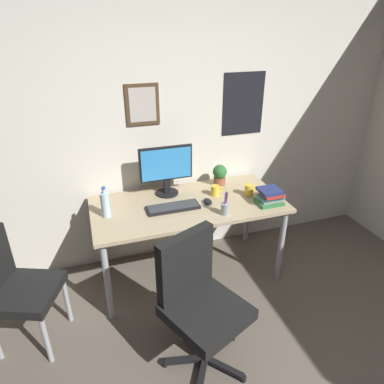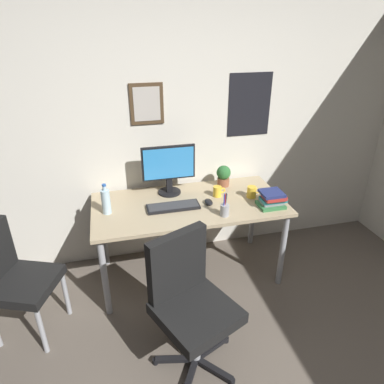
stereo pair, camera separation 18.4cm
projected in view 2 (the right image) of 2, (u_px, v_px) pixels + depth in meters
wall_back at (180, 123)px, 3.06m from camera, size 4.40×0.10×2.60m
desk at (189, 210)px, 2.93m from camera, size 1.60×0.77×0.74m
office_chair at (189, 298)px, 2.20m from camera, size 0.61×0.61×0.95m
side_chair at (14, 276)px, 2.43m from camera, size 0.55×0.55×0.88m
monitor at (169, 168)px, 2.97m from camera, size 0.46×0.20×0.43m
keyboard at (173, 207)px, 2.82m from camera, size 0.43×0.15×0.03m
computer_mouse at (209, 202)px, 2.88m from camera, size 0.06×0.11×0.04m
water_bottle at (106, 201)px, 2.70m from camera, size 0.07×0.07×0.25m
coffee_mug_near at (252, 192)px, 2.97m from camera, size 0.12×0.08×0.10m
coffee_mug_far at (218, 191)px, 2.99m from camera, size 0.11×0.07×0.09m
potted_plant at (223, 175)px, 3.16m from camera, size 0.13×0.13×0.20m
pen_cup at (225, 209)px, 2.69m from camera, size 0.07×0.07×0.20m
book_stack_left at (272, 199)px, 2.82m from camera, size 0.23×0.18×0.13m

